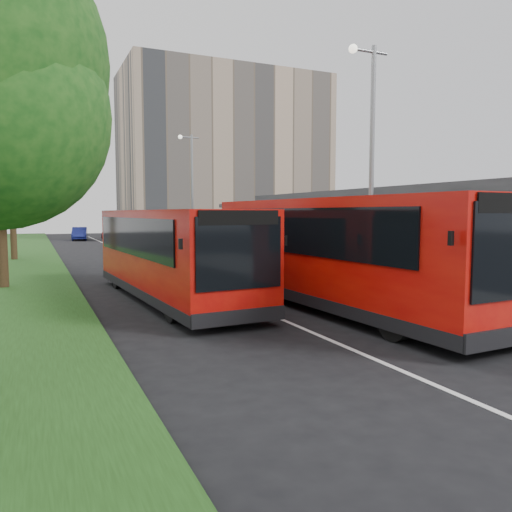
{
  "coord_description": "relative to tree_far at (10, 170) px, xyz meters",
  "views": [
    {
      "loc": [
        -5.96,
        -11.45,
        2.84
      ],
      "look_at": [
        0.31,
        2.53,
        1.5
      ],
      "focal_mm": 35.0,
      "sensor_mm": 36.0,
      "label": 1
    }
  ],
  "objects": [
    {
      "name": "pavement",
      "position": [
        13.01,
        -1.05,
        -5.23
      ],
      "size": [
        5.0,
        80.0,
        0.15
      ],
      "primitive_type": "cube",
      "color": "slate",
      "rests_on": "ground"
    },
    {
      "name": "car_far",
      "position": [
        5.46,
        21.72,
        -4.64
      ],
      "size": [
        1.9,
        4.2,
        1.34
      ],
      "primitive_type": "imported",
      "rotation": [
        0.0,
        0.0,
        -0.12
      ],
      "color": "navy",
      "rests_on": "ground"
    },
    {
      "name": "tree_far",
      "position": [
        0.0,
        0.0,
        0.0
      ],
      "size": [
        5.11,
        5.11,
        8.22
      ],
      "color": "#312213",
      "rests_on": "ground"
    },
    {
      "name": "car_near",
      "position": [
        8.59,
        17.86,
        -4.64
      ],
      "size": [
        2.86,
        4.23,
        1.34
      ],
      "primitive_type": "imported",
      "rotation": [
        0.0,
        0.0,
        0.36
      ],
      "color": "#5A0C11",
      "rests_on": "ground"
    },
    {
      "name": "grass_verge",
      "position": [
        0.01,
        -1.05,
        -5.26
      ],
      "size": [
        5.0,
        80.0,
        0.1
      ],
      "primitive_type": "cube",
      "color": "#1F4215",
      "rests_on": "ground"
    },
    {
      "name": "lamp_post_near",
      "position": [
        11.13,
        -19.05,
        -0.59
      ],
      "size": [
        1.44,
        0.28,
        8.0
      ],
      "color": "gray",
      "rests_on": "pavement"
    },
    {
      "name": "bollard",
      "position": [
        11.76,
        -3.26,
        -4.69
      ],
      "size": [
        0.18,
        0.18,
        0.94
      ],
      "primitive_type": "cylinder",
      "rotation": [
        0.0,
        0.0,
        -0.2
      ],
      "color": "yellow",
      "rests_on": "pavement"
    },
    {
      "name": "bus_second",
      "position": [
        5.13,
        -16.68,
        -3.81
      ],
      "size": [
        3.23,
        10.44,
        2.92
      ],
      "rotation": [
        0.0,
        0.0,
        0.06
      ],
      "color": "red",
      "rests_on": "ground"
    },
    {
      "name": "bus_main",
      "position": [
        9.27,
        -20.17,
        -3.65
      ],
      "size": [
        3.43,
        11.54,
        3.23
      ],
      "rotation": [
        0.0,
        0.0,
        0.05
      ],
      "color": "red",
      "rests_on": "ground"
    },
    {
      "name": "kerb_dashes",
      "position": [
        10.31,
        -2.05,
        -5.3
      ],
      "size": [
        0.12,
        56.0,
        0.01
      ],
      "color": "silver",
      "rests_on": "ground"
    },
    {
      "name": "lamp_post_far",
      "position": [
        11.13,
        0.95,
        -0.59
      ],
      "size": [
        1.44,
        0.28,
        8.0
      ],
      "color": "gray",
      "rests_on": "pavement"
    },
    {
      "name": "litter_bin",
      "position": [
        12.62,
        -11.2,
        -4.74
      ],
      "size": [
        0.54,
        0.54,
        0.85
      ],
      "primitive_type": "cylinder",
      "rotation": [
        0.0,
        0.0,
        -0.15
      ],
      "color": "#382416",
      "rests_on": "pavement"
    },
    {
      "name": "office_block",
      "position": [
        21.01,
        20.95,
        3.69
      ],
      "size": [
        22.0,
        12.0,
        18.0
      ],
      "primitive_type": "cube",
      "color": "tan",
      "rests_on": "ground"
    },
    {
      "name": "ground",
      "position": [
        7.01,
        -21.05,
        -5.31
      ],
      "size": [
        120.0,
        120.0,
        0.0
      ],
      "primitive_type": "plane",
      "color": "black",
      "rests_on": "ground"
    },
    {
      "name": "lane_centre_line",
      "position": [
        7.01,
        -6.05,
        -5.3
      ],
      "size": [
        0.12,
        70.0,
        0.01
      ],
      "primitive_type": "cube",
      "color": "silver",
      "rests_on": "ground"
    },
    {
      "name": "station_building",
      "position": [
        17.87,
        -13.05,
        -3.27
      ],
      "size": [
        7.7,
        26.0,
        4.0
      ],
      "color": "#2B2C2E",
      "rests_on": "ground"
    }
  ]
}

